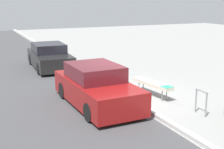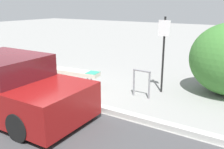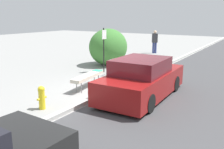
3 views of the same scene
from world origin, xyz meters
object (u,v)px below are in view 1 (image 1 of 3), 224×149
parked_car_near (96,87)px  parked_car_far (50,57)px  fire_hydrant (117,72)px  bike_rack (201,100)px  bench (152,84)px

parked_car_near → parked_car_far: (-6.87, 0.01, -0.04)m
fire_hydrant → parked_car_near: size_ratio=0.18×
fire_hydrant → parked_car_near: (2.80, -2.16, 0.25)m
bike_rack → parked_car_near: size_ratio=0.19×
bench → bike_rack: size_ratio=2.50×
fire_hydrant → bench: bearing=4.8°
fire_hydrant → bike_rack: bearing=6.3°
fire_hydrant → parked_car_near: bearing=-37.7°
parked_car_near → parked_car_far: 6.87m
bike_rack → parked_car_near: parked_car_near is taller
parked_car_near → parked_car_far: size_ratio=1.00×
bike_rack → bench: bearing=-172.0°
parked_car_far → bike_rack: bearing=18.5°
bench → parked_car_far: size_ratio=0.48×
fire_hydrant → parked_car_far: 4.61m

